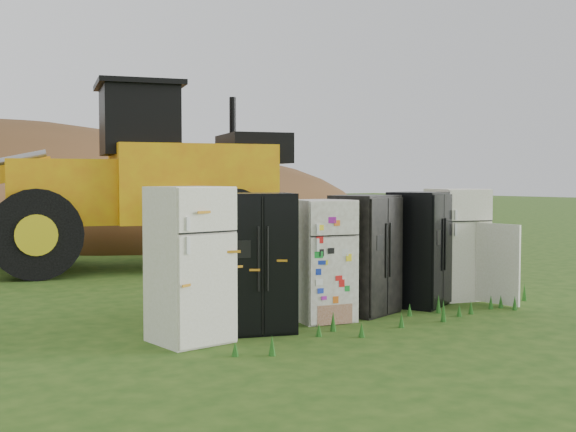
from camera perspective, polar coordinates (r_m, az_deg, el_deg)
name	(u,v)px	position (r m, az deg, el deg)	size (l,w,h in m)	color
ground	(349,316)	(10.14, 4.85, -7.87)	(120.00, 120.00, 0.00)	#224512
fridge_leftmost	(190,264)	(8.49, -7.78, -3.81)	(0.80, 0.77, 1.82)	white
fridge_black_side	(256,262)	(9.00, -2.55, -3.68)	(0.90, 0.71, 1.73)	black
fridge_sticker	(323,260)	(9.70, 2.80, -3.51)	(0.72, 0.67, 1.62)	white
fridge_dark_mid	(365,254)	(10.24, 6.07, -3.03)	(0.86, 0.70, 1.67)	black
fridge_black_right	(419,249)	(10.97, 10.28, -2.58)	(0.85, 0.71, 1.71)	black
fridge_open_door	(457,244)	(11.72, 13.19, -2.16)	(0.79, 0.73, 1.74)	white
wheel_loader	(92,175)	(15.72, -15.25, 3.12)	(8.15, 3.30, 3.94)	orange
dirt_mound_right	(193,237)	(23.48, -7.49, -1.69)	(13.06, 9.57, 5.34)	#482F17
dirt_mound_back	(0,235)	(26.04, -21.83, -1.42)	(20.47, 13.65, 7.73)	#482F17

